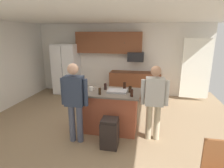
# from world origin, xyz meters

# --- Properties ---
(floor) EXTENTS (7.04, 7.04, 0.00)m
(floor) POSITION_xyz_m (0.00, 0.00, 0.00)
(floor) COLOR #937A5B
(floor) RESTS_ON ground
(ceiling) EXTENTS (7.04, 7.04, 0.00)m
(ceiling) POSITION_xyz_m (0.00, 0.00, 2.60)
(ceiling) COLOR white
(back_wall) EXTENTS (6.40, 0.10, 2.60)m
(back_wall) POSITION_xyz_m (0.00, 2.80, 1.30)
(back_wall) COLOR white
(back_wall) RESTS_ON ground
(french_door_window_panel) EXTENTS (0.90, 0.06, 2.00)m
(french_door_window_panel) POSITION_xyz_m (2.60, 2.40, 1.10)
(french_door_window_panel) COLOR white
(french_door_window_panel) RESTS_ON ground
(cabinet_run_upper) EXTENTS (2.40, 0.38, 0.75)m
(cabinet_run_upper) POSITION_xyz_m (-0.40, 2.60, 1.93)
(cabinet_run_upper) COLOR brown
(cabinet_run_lower) EXTENTS (1.80, 0.63, 0.90)m
(cabinet_run_lower) POSITION_xyz_m (0.60, 2.48, 0.45)
(cabinet_run_lower) COLOR brown
(cabinet_run_lower) RESTS_ON ground
(refrigerator) EXTENTS (0.90, 0.76, 1.88)m
(refrigerator) POSITION_xyz_m (-2.00, 2.38, 0.94)
(refrigerator) COLOR white
(refrigerator) RESTS_ON ground
(microwave_over_range) EXTENTS (0.56, 0.40, 0.32)m
(microwave_over_range) POSITION_xyz_m (0.60, 2.50, 1.45)
(microwave_over_range) COLOR black
(kitchen_island) EXTENTS (1.40, 0.84, 0.95)m
(kitchen_island) POSITION_xyz_m (0.21, -0.13, 0.48)
(kitchen_island) COLOR #9E4C33
(kitchen_island) RESTS_ON ground
(person_guest_left) EXTENTS (0.57, 0.22, 1.62)m
(person_guest_left) POSITION_xyz_m (1.21, -0.37, 0.93)
(person_guest_left) COLOR tan
(person_guest_left) RESTS_ON ground
(person_host_foreground) EXTENTS (0.57, 0.22, 1.68)m
(person_host_foreground) POSITION_xyz_m (-0.38, -0.77, 0.97)
(person_host_foreground) COLOR #4C5166
(person_host_foreground) RESTS_ON ground
(tumbler_amber) EXTENTS (0.06, 0.06, 0.15)m
(tumbler_amber) POSITION_xyz_m (0.05, -0.40, 1.03)
(tumbler_amber) COLOR black
(tumbler_amber) RESTS_ON kitchen_island
(glass_dark_ale) EXTENTS (0.07, 0.07, 0.15)m
(glass_dark_ale) POSITION_xyz_m (0.08, -0.01, 1.03)
(glass_dark_ale) COLOR black
(glass_dark_ale) RESTS_ON kitchen_island
(mug_ceramic_white) EXTENTS (0.13, 0.09, 0.10)m
(mug_ceramic_white) POSITION_xyz_m (-0.22, -0.18, 1.01)
(mug_ceramic_white) COLOR white
(mug_ceramic_white) RESTS_ON kitchen_island
(glass_short_whisky) EXTENTS (0.07, 0.07, 0.14)m
(glass_short_whisky) POSITION_xyz_m (0.68, -0.12, 1.03)
(glass_short_whisky) COLOR black
(glass_short_whisky) RESTS_ON kitchen_island
(glass_stout_tall) EXTENTS (0.06, 0.06, 0.15)m
(glass_stout_tall) POSITION_xyz_m (0.74, -0.40, 1.03)
(glass_stout_tall) COLOR black
(glass_stout_tall) RESTS_ON kitchen_island
(glass_pilsner) EXTENTS (0.06, 0.06, 0.16)m
(glass_pilsner) POSITION_xyz_m (0.52, 0.12, 1.04)
(glass_pilsner) COLOR black
(glass_pilsner) RESTS_ON kitchen_island
(serving_tray) EXTENTS (0.44, 0.30, 0.04)m
(serving_tray) POSITION_xyz_m (0.39, -0.14, 0.98)
(serving_tray) COLOR #B7B7BC
(serving_tray) RESTS_ON kitchen_island
(trash_bin) EXTENTS (0.34, 0.34, 0.61)m
(trash_bin) POSITION_xyz_m (0.36, -0.84, 0.30)
(trash_bin) COLOR black
(trash_bin) RESTS_ON ground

